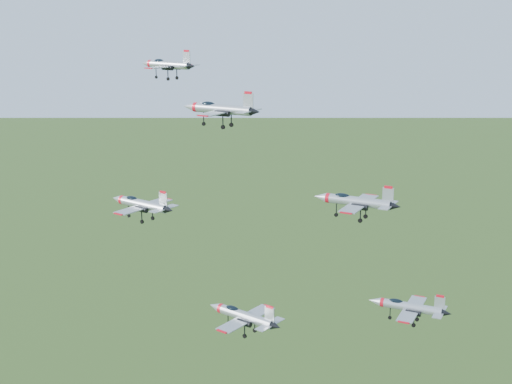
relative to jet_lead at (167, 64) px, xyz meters
The scene contains 6 objects.
jet_lead is the anchor object (origin of this frame).
jet_left_high 19.14m from the jet_lead, 23.94° to the right, with size 13.15×10.94×3.51m.
jet_right_high 35.53m from the jet_lead, 54.55° to the right, with size 10.61×8.71×2.84m.
jet_left_low 38.91m from the jet_lead, ahead, with size 13.67×11.41×3.66m.
jet_right_low 49.00m from the jet_lead, 35.82° to the right, with size 11.18×9.22×2.99m.
jet_trail 56.11m from the jet_lead, ahead, with size 10.78×9.04×2.89m.
Camera 1 is at (58.79, -81.82, 148.90)m, focal length 50.00 mm.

